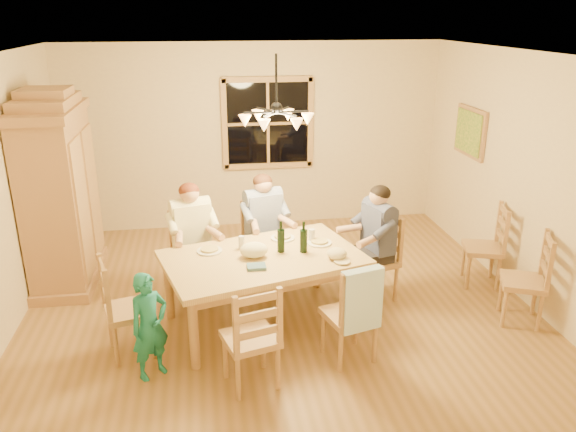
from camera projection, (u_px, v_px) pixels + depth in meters
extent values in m
plane|color=olive|center=(278.00, 300.00, 6.38)|extent=(5.50, 5.50, 0.00)
cube|color=white|center=(276.00, 53.00, 5.45)|extent=(5.50, 5.00, 0.02)
cube|color=beige|center=(254.00, 137.00, 8.24)|extent=(5.50, 0.02, 2.70)
cube|color=beige|center=(1.00, 199.00, 5.52)|extent=(0.02, 5.00, 2.70)
cube|color=beige|center=(519.00, 175.00, 6.31)|extent=(0.02, 5.00, 2.70)
cube|color=black|center=(268.00, 123.00, 8.18)|extent=(1.20, 0.03, 1.20)
cube|color=#B57F50|center=(268.00, 124.00, 8.16)|extent=(1.30, 0.06, 1.30)
cube|color=#966941|center=(470.00, 132.00, 7.33)|extent=(0.04, 0.78, 0.64)
cube|color=#1E6B2D|center=(468.00, 132.00, 7.33)|extent=(0.02, 0.68, 0.54)
cylinder|color=black|center=(276.00, 81.00, 5.54)|extent=(0.02, 0.02, 0.53)
sphere|color=black|center=(276.00, 108.00, 5.64)|extent=(0.12, 0.12, 0.12)
cylinder|color=black|center=(292.00, 112.00, 5.67)|extent=(0.34, 0.02, 0.02)
cone|color=#FFB259|center=(308.00, 119.00, 5.72)|extent=(0.13, 0.13, 0.12)
cylinder|color=black|center=(282.00, 110.00, 5.79)|extent=(0.19, 0.31, 0.02)
cone|color=#FFB259|center=(288.00, 115.00, 5.96)|extent=(0.13, 0.13, 0.12)
cylinder|color=black|center=(267.00, 110.00, 5.77)|extent=(0.19, 0.31, 0.02)
cone|color=#FFB259|center=(258.00, 116.00, 5.91)|extent=(0.13, 0.13, 0.12)
cylinder|color=black|center=(261.00, 112.00, 5.63)|extent=(0.34, 0.02, 0.02)
cone|color=#FFB259|center=(245.00, 121.00, 5.63)|extent=(0.13, 0.13, 0.12)
cylinder|color=black|center=(270.00, 115.00, 5.51)|extent=(0.19, 0.31, 0.02)
cone|color=#FFB259|center=(264.00, 126.00, 5.40)|extent=(0.13, 0.13, 0.12)
cylinder|color=black|center=(286.00, 114.00, 5.53)|extent=(0.19, 0.31, 0.02)
cone|color=#FFB259|center=(297.00, 125.00, 5.44)|extent=(0.13, 0.13, 0.12)
cube|color=#966941|center=(60.00, 201.00, 6.54)|extent=(0.60, 1.30, 2.00)
cube|color=#966941|center=(47.00, 111.00, 6.18)|extent=(0.66, 1.40, 0.10)
cube|color=#966941|center=(46.00, 102.00, 6.14)|extent=(0.58, 1.00, 0.12)
cube|color=#966941|center=(44.00, 93.00, 6.11)|extent=(0.52, 0.55, 0.10)
cube|color=#B57F50|center=(83.00, 209.00, 6.28)|extent=(0.03, 0.55, 1.60)
cube|color=#B57F50|center=(93.00, 192.00, 6.89)|extent=(0.03, 0.55, 1.60)
cube|color=#966941|center=(71.00, 274.00, 6.86)|extent=(0.66, 1.40, 0.12)
cube|color=tan|center=(263.00, 259.00, 5.67)|extent=(2.20, 1.67, 0.06)
cube|color=#B57F50|center=(263.00, 266.00, 5.70)|extent=(2.01, 1.48, 0.10)
cylinder|color=#B57F50|center=(194.00, 335.00, 5.04)|extent=(0.09, 0.09, 0.70)
cylinder|color=#B57F50|center=(361.00, 296.00, 5.72)|extent=(0.09, 0.09, 0.70)
cylinder|color=#B57F50|center=(169.00, 288.00, 5.89)|extent=(0.09, 0.09, 0.70)
cylinder|color=#B57F50|center=(317.00, 260.00, 6.57)|extent=(0.09, 0.09, 0.70)
cube|color=#B57F50|center=(193.00, 258.00, 6.37)|extent=(0.54, 0.52, 0.06)
cube|color=#B57F50|center=(192.00, 236.00, 6.28)|extent=(0.38, 0.15, 0.54)
cube|color=#B57F50|center=(264.00, 246.00, 6.70)|extent=(0.54, 0.52, 0.06)
cube|color=#B57F50|center=(264.00, 225.00, 6.61)|extent=(0.38, 0.15, 0.54)
cube|color=#B57F50|center=(251.00, 339.00, 4.79)|extent=(0.54, 0.52, 0.06)
cube|color=#B57F50|center=(250.00, 311.00, 4.70)|extent=(0.38, 0.15, 0.54)
cube|color=#B57F50|center=(349.00, 315.00, 5.17)|extent=(0.54, 0.52, 0.06)
cube|color=#B57F50|center=(351.00, 289.00, 5.08)|extent=(0.38, 0.15, 0.54)
cube|color=#B57F50|center=(129.00, 311.00, 5.25)|extent=(0.52, 0.54, 0.06)
cube|color=#B57F50|center=(126.00, 285.00, 5.16)|extent=(0.15, 0.38, 0.54)
cube|color=#B57F50|center=(375.00, 261.00, 6.29)|extent=(0.52, 0.54, 0.06)
cube|color=#B57F50|center=(376.00, 239.00, 6.20)|extent=(0.15, 0.38, 0.54)
cube|color=#F4EFBC|center=(191.00, 226.00, 6.24)|extent=(0.44, 0.32, 0.52)
cube|color=#262328|center=(193.00, 251.00, 6.34)|extent=(0.48, 0.51, 0.14)
sphere|color=tan|center=(189.00, 193.00, 6.11)|extent=(0.21, 0.21, 0.21)
ellipsoid|color=#592614|center=(189.00, 191.00, 6.10)|extent=(0.22, 0.22, 0.17)
cube|color=navy|center=(264.00, 215.00, 6.57)|extent=(0.44, 0.32, 0.52)
cube|color=#262328|center=(264.00, 239.00, 6.68)|extent=(0.48, 0.51, 0.14)
sphere|color=tan|center=(263.00, 184.00, 6.44)|extent=(0.21, 0.21, 0.21)
ellipsoid|color=#381E11|center=(263.00, 181.00, 6.43)|extent=(0.22, 0.22, 0.17)
cube|color=#3F4465|center=(377.00, 229.00, 6.16)|extent=(0.32, 0.44, 0.52)
cube|color=#262328|center=(376.00, 254.00, 6.26)|extent=(0.51, 0.48, 0.14)
sphere|color=tan|center=(379.00, 196.00, 6.03)|extent=(0.21, 0.21, 0.21)
ellipsoid|color=black|center=(379.00, 193.00, 6.02)|extent=(0.22, 0.22, 0.17)
cube|color=#B6D9F6|center=(361.00, 300.00, 4.92)|extent=(0.39, 0.20, 0.58)
cylinder|color=black|center=(281.00, 237.00, 5.71)|extent=(0.08, 0.08, 0.33)
cylinder|color=black|center=(304.00, 237.00, 5.71)|extent=(0.08, 0.08, 0.33)
cylinder|color=white|center=(209.00, 251.00, 5.76)|extent=(0.26, 0.26, 0.02)
cylinder|color=white|center=(283.00, 238.00, 6.09)|extent=(0.26, 0.26, 0.02)
cylinder|color=white|center=(319.00, 243.00, 5.96)|extent=(0.26, 0.26, 0.02)
cylinder|color=silver|center=(242.00, 242.00, 5.82)|extent=(0.06, 0.06, 0.14)
cylinder|color=silver|center=(312.00, 235.00, 6.00)|extent=(0.06, 0.06, 0.14)
ellipsoid|color=#D2C08C|center=(337.00, 253.00, 5.59)|extent=(0.20, 0.20, 0.11)
cube|color=#476A83|center=(256.00, 267.00, 5.39)|extent=(0.21, 0.18, 0.03)
ellipsoid|color=beige|center=(254.00, 250.00, 5.62)|extent=(0.28, 0.22, 0.15)
imported|color=#1B7D74|center=(150.00, 326.00, 4.90)|extent=(0.43, 0.41, 1.00)
cube|color=#B57F50|center=(523.00, 282.00, 5.80)|extent=(0.56, 0.57, 0.06)
cube|color=#B57F50|center=(527.00, 258.00, 5.71)|extent=(0.20, 0.37, 0.54)
cube|color=#B57F50|center=(482.00, 249.00, 6.62)|extent=(0.53, 0.54, 0.06)
cube|color=#B57F50|center=(485.00, 227.00, 6.53)|extent=(0.16, 0.38, 0.54)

